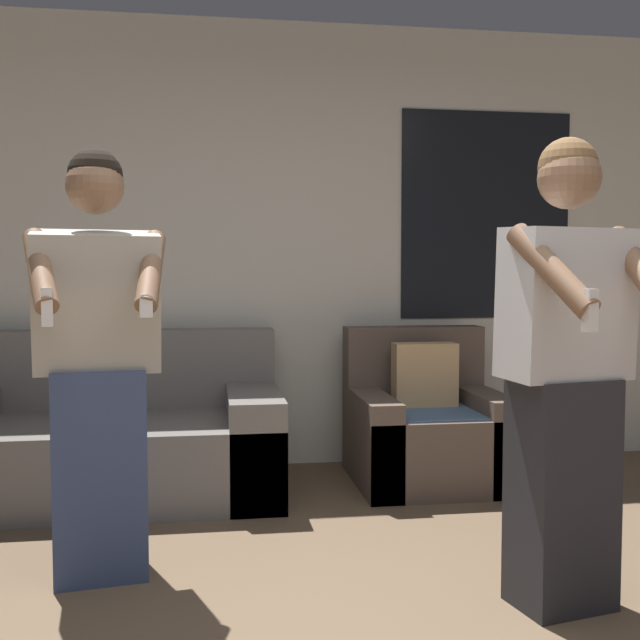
# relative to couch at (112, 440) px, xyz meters

# --- Properties ---
(wall_back) EXTENTS (6.42, 0.07, 2.70)m
(wall_back) POSITION_rel_couch_xyz_m (1.06, 0.51, 1.07)
(wall_back) COLOR beige
(wall_back) RESTS_ON ground_plane
(couch) EXTENTS (1.78, 0.98, 0.86)m
(couch) POSITION_rel_couch_xyz_m (0.00, 0.00, 0.00)
(couch) COLOR slate
(couch) RESTS_ON ground_plane
(armchair) EXTENTS (0.83, 0.82, 0.86)m
(armchair) POSITION_rel_couch_xyz_m (1.73, 0.00, 0.01)
(armchair) COLOR brown
(armchair) RESTS_ON ground_plane
(person_left) EXTENTS (0.52, 0.54, 1.64)m
(person_left) POSITION_rel_couch_xyz_m (0.10, -1.16, 0.53)
(person_left) COLOR #384770
(person_left) RESTS_ON ground_plane
(person_right) EXTENTS (0.50, 0.53, 1.64)m
(person_right) POSITION_rel_couch_xyz_m (1.74, -1.65, 0.54)
(person_right) COLOR #28282D
(person_right) RESTS_ON ground_plane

